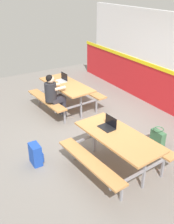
# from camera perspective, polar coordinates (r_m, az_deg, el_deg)

# --- Properties ---
(ground_plane) EXTENTS (10.00, 10.00, 0.02)m
(ground_plane) POSITION_cam_1_polar(r_m,az_deg,el_deg) (6.38, -0.04, -4.51)
(ground_plane) COLOR gray
(accent_backdrop) EXTENTS (8.00, 0.14, 2.60)m
(accent_backdrop) POSITION_cam_1_polar(r_m,az_deg,el_deg) (7.35, 17.02, 9.40)
(accent_backdrop) COLOR red
(accent_backdrop) RESTS_ON ground
(picnic_table_left) EXTENTS (1.82, 1.69, 0.74)m
(picnic_table_left) POSITION_cam_1_polar(r_m,az_deg,el_deg) (7.32, -4.46, 4.84)
(picnic_table_left) COLOR tan
(picnic_table_left) RESTS_ON ground
(picnic_table_right) EXTENTS (1.82, 1.69, 0.74)m
(picnic_table_right) POSITION_cam_1_polar(r_m,az_deg,el_deg) (4.98, 6.59, -6.65)
(picnic_table_right) COLOR tan
(picnic_table_right) RESTS_ON ground
(student_nearer) EXTENTS (0.38, 0.53, 1.21)m
(student_nearer) POSITION_cam_1_polar(r_m,az_deg,el_deg) (6.80, -7.26, 4.13)
(student_nearer) COLOR #2D2D38
(student_nearer) RESTS_ON ground
(laptop_silver) EXTENTS (0.34, 0.25, 0.22)m
(laptop_silver) POSITION_cam_1_polar(r_m,az_deg,el_deg) (7.48, -5.36, 7.03)
(laptop_silver) COLOR silver
(laptop_silver) RESTS_ON picnic_table_left
(laptop_dark) EXTENTS (0.34, 0.25, 0.22)m
(laptop_dark) POSITION_cam_1_polar(r_m,az_deg,el_deg) (5.10, 4.58, -2.90)
(laptop_dark) COLOR black
(laptop_dark) RESTS_ON picnic_table_right
(backpack_dark) EXTENTS (0.30, 0.22, 0.44)m
(backpack_dark) POSITION_cam_1_polar(r_m,az_deg,el_deg) (5.36, -11.00, -8.99)
(backpack_dark) COLOR #1E47B2
(backpack_dark) RESTS_ON ground
(tote_bag_bright) EXTENTS (0.34, 0.21, 0.43)m
(tote_bag_bright) POSITION_cam_1_polar(r_m,az_deg,el_deg) (6.01, 15.03, -5.41)
(tote_bag_bright) COLOR #3F724C
(tote_bag_bright) RESTS_ON ground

